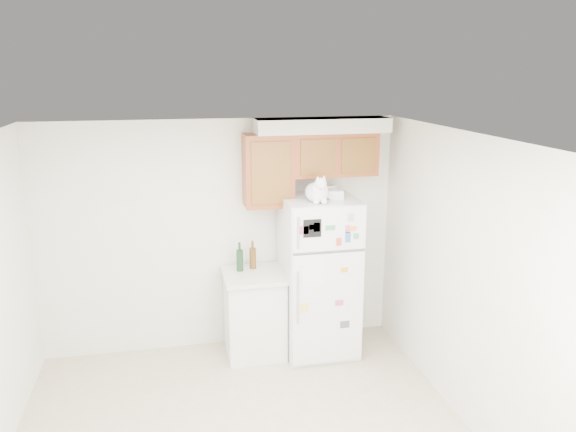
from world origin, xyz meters
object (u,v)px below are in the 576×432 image
object	(u,v)px
refrigerator	(319,276)
base_counter	(254,313)
storage_box_front	(336,195)
storage_box_back	(326,190)
bottle_green	(240,257)
cat	(318,191)
bottle_amber	(253,255)

from	to	relation	value
refrigerator	base_counter	size ratio (longest dim) A/B	1.85
refrigerator	storage_box_front	xyz separation A→B (m)	(0.16, -0.04, 0.89)
storage_box_back	bottle_green	bearing A→B (deg)	155.47
storage_box_front	cat	bearing A→B (deg)	-138.75
refrigerator	bottle_green	xyz separation A→B (m)	(-0.82, 0.17, 0.23)
storage_box_back	storage_box_front	world-z (taller)	storage_box_back
refrigerator	storage_box_back	size ratio (longest dim) A/B	9.44
base_counter	cat	xyz separation A→B (m)	(0.62, -0.22, 1.35)
storage_box_front	base_counter	bearing A→B (deg)	-171.82
cat	storage_box_front	bearing A→B (deg)	25.37
refrigerator	storage_box_front	bearing A→B (deg)	-14.42
base_counter	bottle_green	xyz separation A→B (m)	(-0.13, 0.09, 0.61)
bottle_green	storage_box_back	bearing A→B (deg)	0.09
refrigerator	storage_box_front	distance (m)	0.91
storage_box_back	bottle_green	world-z (taller)	storage_box_back
storage_box_back	refrigerator	bearing A→B (deg)	-148.35
storage_box_back	bottle_green	distance (m)	1.15
cat	storage_box_back	size ratio (longest dim) A/B	2.33
cat	storage_box_front	size ratio (longest dim) A/B	2.80
refrigerator	base_counter	bearing A→B (deg)	173.91
cat	bottle_green	world-z (taller)	cat
base_counter	storage_box_front	world-z (taller)	storage_box_front
cat	bottle_amber	world-z (taller)	cat
base_counter	refrigerator	bearing A→B (deg)	-6.09
bottle_green	base_counter	bearing A→B (deg)	-35.17
bottle_green	bottle_amber	size ratio (longest dim) A/B	1.02
refrigerator	storage_box_back	world-z (taller)	storage_box_back
storage_box_back	bottle_amber	xyz separation A→B (m)	(-0.79, 0.04, -0.68)
storage_box_front	bottle_amber	world-z (taller)	storage_box_front
cat	storage_box_back	world-z (taller)	cat
base_counter	storage_box_front	xyz separation A→B (m)	(0.85, -0.11, 1.28)
bottle_amber	cat	bearing A→B (deg)	-30.54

